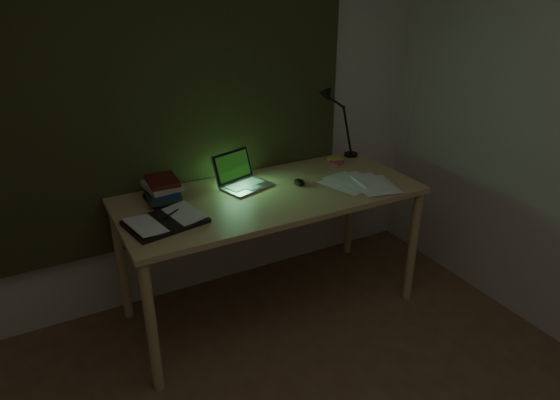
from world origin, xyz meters
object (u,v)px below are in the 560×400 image
(open_textbook, at_px, (165,221))
(desk, at_px, (271,253))
(desk_lamp, at_px, (353,121))
(laptop, at_px, (246,172))
(book_stack, at_px, (163,190))
(loose_papers, at_px, (360,182))

(open_textbook, bearing_deg, desk, -3.02)
(desk, distance_m, desk_lamp, 1.09)
(laptop, xyz_separation_m, desk_lamp, (0.89, 0.17, 0.15))
(desk, relative_size, book_stack, 8.42)
(loose_papers, distance_m, desk_lamp, 0.56)
(book_stack, bearing_deg, open_textbook, -104.69)
(open_textbook, xyz_separation_m, book_stack, (0.07, 0.28, 0.05))
(laptop, bearing_deg, open_textbook, -175.62)
(desk, xyz_separation_m, loose_papers, (0.56, -0.13, 0.42))
(loose_papers, relative_size, desk_lamp, 0.70)
(laptop, bearing_deg, desk, -76.24)
(desk, height_order, open_textbook, open_textbook)
(laptop, xyz_separation_m, open_textbook, (-0.57, -0.23, -0.09))
(open_textbook, bearing_deg, book_stack, 64.36)
(desk, xyz_separation_m, laptop, (-0.09, 0.14, 0.51))
(desk, relative_size, open_textbook, 4.65)
(laptop, height_order, open_textbook, laptop)
(loose_papers, height_order, desk_lamp, desk_lamp)
(open_textbook, relative_size, desk_lamp, 0.76)
(book_stack, relative_size, desk_lamp, 0.42)
(desk, relative_size, loose_papers, 5.01)
(desk, xyz_separation_m, open_textbook, (-0.66, -0.09, 0.43))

